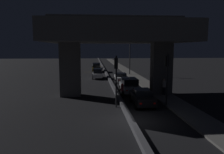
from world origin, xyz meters
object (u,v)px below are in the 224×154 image
Objects in this scene: traffic_light_left_of_median at (116,72)px; motorcycle_black_filtering_near at (122,91)px; car_white_third at (121,77)px; car_grey_third_oncoming at (96,66)px; car_taxi_yellow_second_oncoming at (97,67)px; car_white_lead_oncoming at (97,73)px; pedestrian_on_sidewalk at (164,87)px; traffic_light_right_of_median at (167,70)px; car_black_lead at (142,97)px; car_silver_second at (130,85)px; street_lamp at (128,53)px.

motorcycle_black_filtering_near is at bearing 74.69° from traffic_light_left_of_median.
car_white_third is 1.16× the size of car_grey_third_oncoming.
traffic_light_left_of_median is 1.12× the size of car_grey_third_oncoming.
traffic_light_left_of_median is 30.09m from car_taxi_yellow_second_oncoming.
car_taxi_yellow_second_oncoming reaches higher than motorcycle_black_filtering_near.
car_white_lead_oncoming is 2.35× the size of pedestrian_on_sidewalk.
traffic_light_right_of_median is 1.12× the size of car_black_lead.
motorcycle_black_filtering_near is at bearing 152.38° from car_silver_second.
car_grey_third_oncoming is at bearing 92.07° from traffic_light_left_of_median.
car_white_third is at bearing -7.78° from motorcycle_black_filtering_near.
traffic_light_right_of_median is at bearing -0.02° from traffic_light_left_of_median.
traffic_light_left_of_median is at bearing 179.98° from traffic_light_right_of_median.
pedestrian_on_sidewalk is (3.43, -10.57, 0.33)m from car_white_third.
car_taxi_yellow_second_oncoming is (-1.23, 29.99, -2.12)m from traffic_light_left_of_median.
car_silver_second is at bearing 5.51° from car_grey_third_oncoming.
traffic_light_left_of_median is at bearing 4.04° from car_white_lead_oncoming.
pedestrian_on_sidewalk is at bearing 74.28° from traffic_light_right_of_median.
traffic_light_left_of_median is 19.29m from car_white_lead_oncoming.
car_taxi_yellow_second_oncoming is at bearing 8.16° from car_silver_second.
car_grey_third_oncoming is at bearing 5.38° from car_black_lead.
car_taxi_yellow_second_oncoming is (-3.53, 15.42, 0.30)m from car_white_third.
car_white_third is at bearing -105.98° from street_lamp.
traffic_light_left_of_median is 2.55× the size of pedestrian_on_sidewalk.
traffic_light_right_of_median reaches higher than car_silver_second.
street_lamp is at bearing 125.89° from car_white_lead_oncoming.
traffic_light_right_of_median is 5.87m from motorcycle_black_filtering_near.
car_black_lead reaches higher than car_white_third.
traffic_light_left_of_median is 2.59× the size of motorcycle_black_filtering_near.
motorcycle_black_filtering_near is at bearing 20.72° from car_black_lead.
car_grey_third_oncoming is 2.28× the size of pedestrian_on_sidewalk.
car_taxi_yellow_second_oncoming is (-5.83, 29.99, -2.24)m from traffic_light_right_of_median.
pedestrian_on_sidewalk is at bearing -89.97° from motorcycle_black_filtering_near.
traffic_light_right_of_median is 14.97m from car_white_third.
pedestrian_on_sidewalk reaches higher than car_black_lead.
motorcycle_black_filtering_near is at bearing -100.93° from street_lamp.
street_lamp reaches higher than car_grey_third_oncoming.
pedestrian_on_sidewalk is (3.29, 3.64, 0.27)m from car_black_lead.
car_taxi_yellow_second_oncoming is (-3.67, 29.63, 0.24)m from car_black_lead.
car_white_lead_oncoming is 1.03× the size of car_grey_third_oncoming.
motorcycle_black_filtering_near is (-3.79, -19.63, -3.75)m from street_lamp.
car_white_third is at bearing 81.06° from traffic_light_left_of_median.
street_lamp is 1.62× the size of car_silver_second.
car_silver_second is (-0.19, 5.80, 0.13)m from car_black_lead.
pedestrian_on_sidewalk is at bearing 10.79° from car_grey_third_oncoming.
car_silver_second is 1.08× the size of car_white_lead_oncoming.
traffic_light_right_of_median is 30.63m from car_taxi_yellow_second_oncoming.
car_black_lead is 4.91m from pedestrian_on_sidewalk.
car_black_lead is 1.04× the size of car_grey_third_oncoming.
car_taxi_yellow_second_oncoming is 26.19m from motorcycle_black_filtering_near.
pedestrian_on_sidewalk reaches higher than car_white_lead_oncoming.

